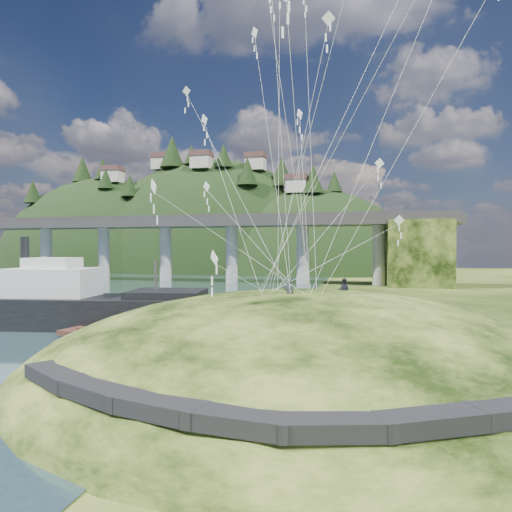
# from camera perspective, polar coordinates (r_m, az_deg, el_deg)

# --- Properties ---
(ground) EXTENTS (320.00, 320.00, 0.00)m
(ground) POSITION_cam_1_polar(r_m,az_deg,el_deg) (28.65, -10.94, -14.32)
(ground) COLOR black
(ground) RESTS_ON ground
(grass_hill) EXTENTS (36.00, 32.00, 13.00)m
(grass_hill) POSITION_cam_1_polar(r_m,az_deg,el_deg) (28.86, 6.20, -17.30)
(grass_hill) COLOR black
(grass_hill) RESTS_ON ground
(footpath) EXTENTS (22.29, 5.84, 0.83)m
(footpath) POSITION_cam_1_polar(r_m,az_deg,el_deg) (16.85, -0.85, -17.96)
(footpath) COLOR black
(footpath) RESTS_ON ground
(bridge) EXTENTS (160.00, 11.00, 15.00)m
(bridge) POSITION_cam_1_polar(r_m,az_deg,el_deg) (102.51, -8.41, 2.19)
(bridge) COLOR #2D2B2B
(bridge) RESTS_ON ground
(far_ridge) EXTENTS (153.00, 70.00, 94.50)m
(far_ridge) POSITION_cam_1_polar(r_m,az_deg,el_deg) (157.99, -7.19, -4.45)
(far_ridge) COLOR black
(far_ridge) RESTS_ON ground
(work_barge) EXTENTS (25.46, 10.17, 8.66)m
(work_barge) POSITION_cam_1_polar(r_m,az_deg,el_deg) (46.90, -20.89, -5.66)
(work_barge) COLOR black
(work_barge) RESTS_ON ground
(wooden_dock) EXTENTS (16.17, 5.02, 1.14)m
(wooden_dock) POSITION_cam_1_polar(r_m,az_deg,el_deg) (37.54, -13.68, -9.86)
(wooden_dock) COLOR #351B15
(wooden_dock) RESTS_ON ground
(kite_flyers) EXTENTS (3.66, 3.88, 1.63)m
(kite_flyers) POSITION_cam_1_polar(r_m,az_deg,el_deg) (28.19, 8.80, -2.80)
(kite_flyers) COLOR #262933
(kite_flyers) RESTS_ON ground
(kite_swarm) EXTENTS (20.18, 16.13, 22.28)m
(kite_swarm) POSITION_cam_1_polar(r_m,az_deg,el_deg) (29.99, 6.36, 24.73)
(kite_swarm) COLOR silver
(kite_swarm) RESTS_ON ground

